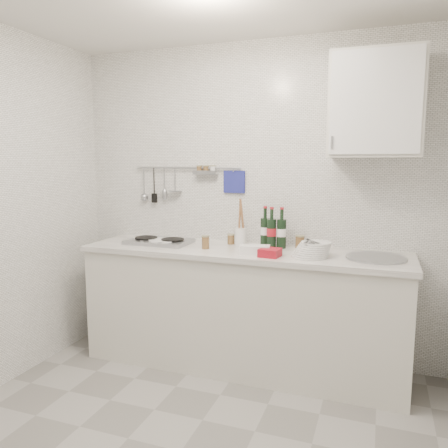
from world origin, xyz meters
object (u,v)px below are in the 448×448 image
plate_stack_hob (163,242)px  plate_stack_sink (312,250)px  wall_cabinet (376,105)px  wine_bottles (273,227)px  utensil_crock (241,234)px

plate_stack_hob → plate_stack_sink: size_ratio=0.92×
wall_cabinet → plate_stack_sink: wall_cabinet is taller
plate_stack_sink → wall_cabinet: bearing=29.6°
plate_stack_sink → wine_bottles: wine_bottles is taller
wine_bottles → utensil_crock: bearing=178.1°
wall_cabinet → plate_stack_sink: bearing=-150.4°
wall_cabinet → plate_stack_hob: bearing=-174.5°
wine_bottles → wall_cabinet: bearing=-2.3°
wall_cabinet → wine_bottles: 1.12m
plate_stack_hob → utensil_crock: 0.62m
plate_stack_hob → plate_stack_sink: plate_stack_sink is taller
plate_stack_hob → wine_bottles: 0.88m
plate_stack_sink → wine_bottles: 0.43m
wall_cabinet → utensil_crock: wall_cabinet is taller
plate_stack_hob → plate_stack_sink: 1.19m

